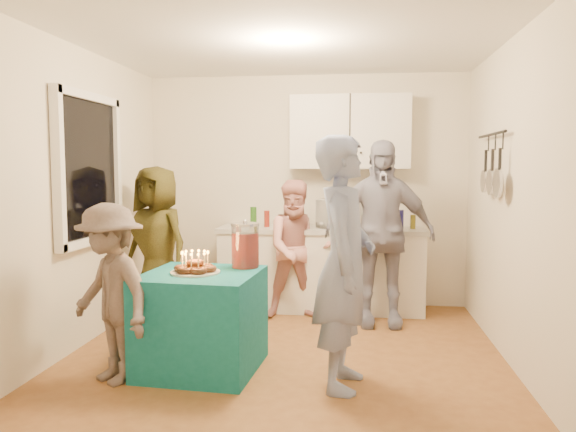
# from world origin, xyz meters

# --- Properties ---
(floor) EXTENTS (4.00, 4.00, 0.00)m
(floor) POSITION_xyz_m (0.00, 0.00, 0.00)
(floor) COLOR brown
(floor) RESTS_ON ground
(ceiling) EXTENTS (4.00, 4.00, 0.00)m
(ceiling) POSITION_xyz_m (0.00, 0.00, 2.60)
(ceiling) COLOR white
(ceiling) RESTS_ON floor
(back_wall) EXTENTS (3.60, 3.60, 0.00)m
(back_wall) POSITION_xyz_m (0.00, 2.00, 1.30)
(back_wall) COLOR silver
(back_wall) RESTS_ON floor
(left_wall) EXTENTS (4.00, 4.00, 0.00)m
(left_wall) POSITION_xyz_m (-1.80, 0.00, 1.30)
(left_wall) COLOR silver
(left_wall) RESTS_ON floor
(right_wall) EXTENTS (4.00, 4.00, 0.00)m
(right_wall) POSITION_xyz_m (1.80, 0.00, 1.30)
(right_wall) COLOR silver
(right_wall) RESTS_ON floor
(window_night) EXTENTS (0.04, 1.00, 1.20)m
(window_night) POSITION_xyz_m (-1.77, 0.30, 1.55)
(window_night) COLOR black
(window_night) RESTS_ON left_wall
(counter) EXTENTS (2.20, 0.58, 0.86)m
(counter) POSITION_xyz_m (0.20, 1.70, 0.43)
(counter) COLOR white
(counter) RESTS_ON floor
(countertop) EXTENTS (2.24, 0.62, 0.05)m
(countertop) POSITION_xyz_m (0.20, 1.70, 0.89)
(countertop) COLOR beige
(countertop) RESTS_ON counter
(upper_cabinet) EXTENTS (1.30, 0.30, 0.80)m
(upper_cabinet) POSITION_xyz_m (0.50, 1.85, 1.95)
(upper_cabinet) COLOR white
(upper_cabinet) RESTS_ON back_wall
(pot_rack) EXTENTS (0.12, 1.00, 0.60)m
(pot_rack) POSITION_xyz_m (1.72, 0.70, 1.60)
(pot_rack) COLOR black
(pot_rack) RESTS_ON right_wall
(microwave) EXTENTS (0.63, 0.50, 0.31)m
(microwave) POSITION_xyz_m (0.45, 1.70, 1.06)
(microwave) COLOR white
(microwave) RESTS_ON countertop
(party_table) EXTENTS (0.91, 0.91, 0.76)m
(party_table) POSITION_xyz_m (-0.60, -0.26, 0.38)
(party_table) COLOR #10626B
(party_table) RESTS_ON floor
(donut_cake) EXTENTS (0.38, 0.38, 0.18)m
(donut_cake) POSITION_xyz_m (-0.63, -0.29, 0.85)
(donut_cake) COLOR #381C0C
(donut_cake) RESTS_ON party_table
(punch_jar) EXTENTS (0.22, 0.22, 0.34)m
(punch_jar) POSITION_xyz_m (-0.30, 0.00, 0.93)
(punch_jar) COLOR red
(punch_jar) RESTS_ON party_table
(man_birthday) EXTENTS (0.48, 0.69, 1.79)m
(man_birthday) POSITION_xyz_m (0.50, -0.46, 0.90)
(man_birthday) COLOR #7E8BB7
(man_birthday) RESTS_ON floor
(woman_back_left) EXTENTS (0.91, 0.78, 1.58)m
(woman_back_left) POSITION_xyz_m (-1.40, 0.97, 0.79)
(woman_back_left) COLOR brown
(woman_back_left) RESTS_ON floor
(woman_back_center) EXTENTS (0.82, 0.71, 1.44)m
(woman_back_center) POSITION_xyz_m (-0.02, 1.34, 0.72)
(woman_back_center) COLOR #D46F70
(woman_back_center) RESTS_ON floor
(woman_back_right) EXTENTS (1.09, 0.49, 1.83)m
(woman_back_right) POSITION_xyz_m (0.81, 1.16, 0.92)
(woman_back_right) COLOR #111138
(woman_back_right) RESTS_ON floor
(child_near_left) EXTENTS (0.97, 0.88, 1.31)m
(child_near_left) POSITION_xyz_m (-1.18, -0.59, 0.66)
(child_near_left) COLOR #524541
(child_near_left) RESTS_ON floor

